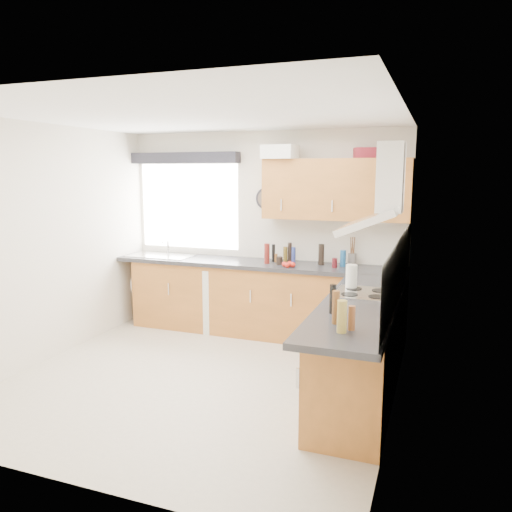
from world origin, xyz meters
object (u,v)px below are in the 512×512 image
at_px(oven, 363,346).
at_px(extractor_hood, 380,199).
at_px(washing_machine, 229,299).
at_px(upper_cabinets, 336,189).

height_order(oven, extractor_hood, extractor_hood).
bearing_deg(oven, washing_machine, 146.73).
relative_size(upper_cabinets, washing_machine, 2.10).
relative_size(extractor_hood, washing_machine, 0.96).
bearing_deg(washing_machine, extractor_hood, -42.94).
relative_size(oven, extractor_hood, 1.09).
xyz_separation_m(oven, washing_machine, (-1.86, 1.22, -0.02)).
distance_m(upper_cabinets, washing_machine, 1.92).
distance_m(oven, upper_cabinets, 1.99).
bearing_deg(oven, upper_cabinets, 112.54).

